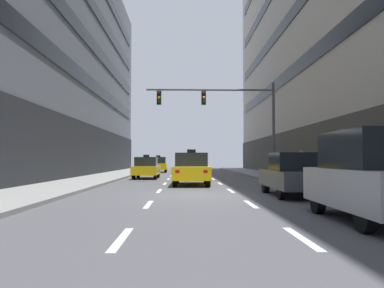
% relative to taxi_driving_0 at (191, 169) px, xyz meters
% --- Properties ---
extents(ground_plane, '(120.00, 120.00, 0.00)m').
position_rel_taxi_driving_0_xyz_m(ground_plane, '(0.08, -5.75, -0.86)').
color(ground_plane, '#515156').
extents(sidewalk_left, '(3.49, 80.00, 0.14)m').
position_rel_taxi_driving_0_xyz_m(sidewalk_left, '(-6.39, -5.75, -0.79)').
color(sidewalk_left, gray).
rests_on(sidewalk_left, ground).
extents(sidewalk_right, '(3.49, 80.00, 0.14)m').
position_rel_taxi_driving_0_xyz_m(sidewalk_right, '(6.56, -5.75, -0.79)').
color(sidewalk_right, gray).
rests_on(sidewalk_right, ground).
extents(lane_stripe_l1_s2, '(0.16, 2.00, 0.01)m').
position_rel_taxi_driving_0_xyz_m(lane_stripe_l1_s2, '(-1.49, -13.75, -0.85)').
color(lane_stripe_l1_s2, silver).
rests_on(lane_stripe_l1_s2, ground).
extents(lane_stripe_l1_s3, '(0.16, 2.00, 0.01)m').
position_rel_taxi_driving_0_xyz_m(lane_stripe_l1_s3, '(-1.49, -8.75, -0.85)').
color(lane_stripe_l1_s3, silver).
rests_on(lane_stripe_l1_s3, ground).
extents(lane_stripe_l1_s4, '(0.16, 2.00, 0.01)m').
position_rel_taxi_driving_0_xyz_m(lane_stripe_l1_s4, '(-1.49, -3.75, -0.85)').
color(lane_stripe_l1_s4, silver).
rests_on(lane_stripe_l1_s4, ground).
extents(lane_stripe_l1_s5, '(0.16, 2.00, 0.01)m').
position_rel_taxi_driving_0_xyz_m(lane_stripe_l1_s5, '(-1.49, 1.25, -0.85)').
color(lane_stripe_l1_s5, silver).
rests_on(lane_stripe_l1_s5, ground).
extents(lane_stripe_l1_s6, '(0.16, 2.00, 0.01)m').
position_rel_taxi_driving_0_xyz_m(lane_stripe_l1_s6, '(-1.49, 6.25, -0.85)').
color(lane_stripe_l1_s6, silver).
rests_on(lane_stripe_l1_s6, ground).
extents(lane_stripe_l1_s7, '(0.16, 2.00, 0.01)m').
position_rel_taxi_driving_0_xyz_m(lane_stripe_l1_s7, '(-1.49, 11.25, -0.85)').
color(lane_stripe_l1_s7, silver).
rests_on(lane_stripe_l1_s7, ground).
extents(lane_stripe_l1_s8, '(0.16, 2.00, 0.01)m').
position_rel_taxi_driving_0_xyz_m(lane_stripe_l1_s8, '(-1.49, 16.25, -0.85)').
color(lane_stripe_l1_s8, silver).
rests_on(lane_stripe_l1_s8, ground).
extents(lane_stripe_l1_s9, '(0.16, 2.00, 0.01)m').
position_rel_taxi_driving_0_xyz_m(lane_stripe_l1_s9, '(-1.49, 21.25, -0.85)').
color(lane_stripe_l1_s9, silver).
rests_on(lane_stripe_l1_s9, ground).
extents(lane_stripe_l1_s10, '(0.16, 2.00, 0.01)m').
position_rel_taxi_driving_0_xyz_m(lane_stripe_l1_s10, '(-1.49, 26.25, -0.85)').
color(lane_stripe_l1_s10, silver).
rests_on(lane_stripe_l1_s10, ground).
extents(lane_stripe_l2_s2, '(0.16, 2.00, 0.01)m').
position_rel_taxi_driving_0_xyz_m(lane_stripe_l2_s2, '(1.66, -13.75, -0.85)').
color(lane_stripe_l2_s2, silver).
rests_on(lane_stripe_l2_s2, ground).
extents(lane_stripe_l2_s3, '(0.16, 2.00, 0.01)m').
position_rel_taxi_driving_0_xyz_m(lane_stripe_l2_s3, '(1.66, -8.75, -0.85)').
color(lane_stripe_l2_s3, silver).
rests_on(lane_stripe_l2_s3, ground).
extents(lane_stripe_l2_s4, '(0.16, 2.00, 0.01)m').
position_rel_taxi_driving_0_xyz_m(lane_stripe_l2_s4, '(1.66, -3.75, -0.85)').
color(lane_stripe_l2_s4, silver).
rests_on(lane_stripe_l2_s4, ground).
extents(lane_stripe_l2_s5, '(0.16, 2.00, 0.01)m').
position_rel_taxi_driving_0_xyz_m(lane_stripe_l2_s5, '(1.66, 1.25, -0.85)').
color(lane_stripe_l2_s5, silver).
rests_on(lane_stripe_l2_s5, ground).
extents(lane_stripe_l2_s6, '(0.16, 2.00, 0.01)m').
position_rel_taxi_driving_0_xyz_m(lane_stripe_l2_s6, '(1.66, 6.25, -0.85)').
color(lane_stripe_l2_s6, silver).
rests_on(lane_stripe_l2_s6, ground).
extents(lane_stripe_l2_s7, '(0.16, 2.00, 0.01)m').
position_rel_taxi_driving_0_xyz_m(lane_stripe_l2_s7, '(1.66, 11.25, -0.85)').
color(lane_stripe_l2_s7, silver).
rests_on(lane_stripe_l2_s7, ground).
extents(lane_stripe_l2_s8, '(0.16, 2.00, 0.01)m').
position_rel_taxi_driving_0_xyz_m(lane_stripe_l2_s8, '(1.66, 16.25, -0.85)').
color(lane_stripe_l2_s8, silver).
rests_on(lane_stripe_l2_s8, ground).
extents(lane_stripe_l2_s9, '(0.16, 2.00, 0.01)m').
position_rel_taxi_driving_0_xyz_m(lane_stripe_l2_s9, '(1.66, 21.25, -0.85)').
color(lane_stripe_l2_s9, silver).
rests_on(lane_stripe_l2_s9, ground).
extents(lane_stripe_l2_s10, '(0.16, 2.00, 0.01)m').
position_rel_taxi_driving_0_xyz_m(lane_stripe_l2_s10, '(1.66, 26.25, -0.85)').
color(lane_stripe_l2_s10, silver).
rests_on(lane_stripe_l2_s10, ground).
extents(taxi_driving_0, '(2.02, 4.66, 1.92)m').
position_rel_taxi_driving_0_xyz_m(taxi_driving_0, '(0.00, 0.00, 0.00)').
color(taxi_driving_0, black).
rests_on(taxi_driving_0, ground).
extents(taxi_driving_1, '(1.93, 4.43, 1.83)m').
position_rel_taxi_driving_0_xyz_m(taxi_driving_1, '(-3.17, 20.44, -0.04)').
color(taxi_driving_1, black).
rests_on(taxi_driving_1, ground).
extents(car_driving_2, '(1.94, 4.63, 1.74)m').
position_rel_taxi_driving_0_xyz_m(car_driving_2, '(0.10, 22.14, -0.00)').
color(car_driving_2, black).
rests_on(car_driving_2, ground).
extents(taxi_driving_3, '(1.76, 4.15, 1.72)m').
position_rel_taxi_driving_0_xyz_m(taxi_driving_3, '(-3.11, 6.87, -0.09)').
color(taxi_driving_3, black).
rests_on(taxi_driving_3, ground).
extents(taxi_driving_4, '(1.84, 4.36, 1.81)m').
position_rel_taxi_driving_0_xyz_m(taxi_driving_4, '(0.01, 8.37, -0.05)').
color(taxi_driving_4, black).
rests_on(taxi_driving_4, ground).
extents(car_parked_0, '(1.79, 4.20, 2.03)m').
position_rel_taxi_driving_0_xyz_m(car_parked_0, '(3.77, -12.08, 0.15)').
color(car_parked_0, black).
rests_on(car_parked_0, ground).
extents(car_parked_1, '(1.88, 4.39, 1.64)m').
position_rel_taxi_driving_0_xyz_m(car_parked_1, '(3.77, -6.18, -0.05)').
color(car_parked_1, black).
rests_on(car_parked_1, ground).
extents(traffic_signal_0, '(8.07, 0.35, 6.09)m').
position_rel_taxi_driving_0_xyz_m(traffic_signal_0, '(2.40, 2.98, 3.62)').
color(traffic_signal_0, '#4C4C51').
rests_on(traffic_signal_0, sidewalk_right).
extents(pedestrian_0, '(0.23, 0.53, 1.72)m').
position_rel_taxi_driving_0_xyz_m(pedestrian_0, '(5.66, -1.08, 0.28)').
color(pedestrian_0, '#383D59').
rests_on(pedestrian_0, sidewalk_right).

